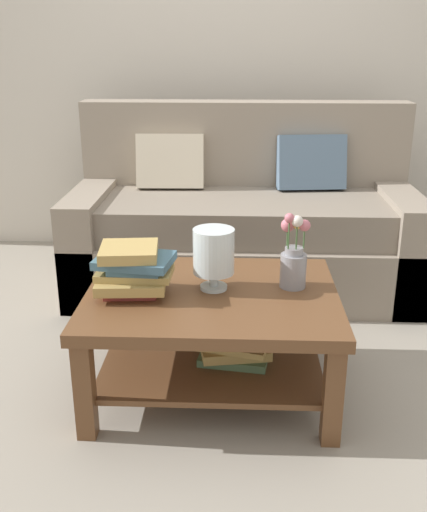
{
  "coord_description": "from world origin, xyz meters",
  "views": [
    {
      "loc": [
        0.09,
        -2.55,
        1.41
      ],
      "look_at": [
        -0.01,
        -0.18,
        0.55
      ],
      "focal_mm": 42.01,
      "sensor_mm": 36.0,
      "label": 1
    }
  ],
  "objects_px": {
    "coffee_table": "(214,321)",
    "flower_pitcher": "(293,259)",
    "couch": "(244,226)",
    "book_stack_main": "(132,270)",
    "glass_hurricane_vase": "(215,253)"
  },
  "relations": [
    {
      "from": "coffee_table",
      "to": "flower_pitcher",
      "type": "bearing_deg",
      "value": 12.48
    },
    {
      "from": "coffee_table",
      "to": "couch",
      "type": "bearing_deg",
      "value": 83.88
    },
    {
      "from": "flower_pitcher",
      "to": "book_stack_main",
      "type": "bearing_deg",
      "value": -171.28
    },
    {
      "from": "couch",
      "to": "coffee_table",
      "type": "distance_m",
      "value": 1.2
    },
    {
      "from": "couch",
      "to": "book_stack_main",
      "type": "height_order",
      "value": "couch"
    },
    {
      "from": "couch",
      "to": "book_stack_main",
      "type": "bearing_deg",
      "value": -110.25
    },
    {
      "from": "coffee_table",
      "to": "glass_hurricane_vase",
      "type": "xyz_separation_m",
      "value": [
        0.0,
        0.04,
        0.28
      ]
    },
    {
      "from": "book_stack_main",
      "to": "glass_hurricane_vase",
      "type": "xyz_separation_m",
      "value": [
        0.32,
        0.06,
        0.05
      ]
    },
    {
      "from": "couch",
      "to": "glass_hurricane_vase",
      "type": "relative_size",
      "value": 7.76
    },
    {
      "from": "glass_hurricane_vase",
      "to": "flower_pitcher",
      "type": "height_order",
      "value": "flower_pitcher"
    },
    {
      "from": "coffee_table",
      "to": "flower_pitcher",
      "type": "xyz_separation_m",
      "value": [
        0.32,
        0.07,
        0.25
      ]
    },
    {
      "from": "couch",
      "to": "flower_pitcher",
      "type": "height_order",
      "value": "couch"
    },
    {
      "from": "coffee_table",
      "to": "book_stack_main",
      "type": "distance_m",
      "value": 0.4
    },
    {
      "from": "glass_hurricane_vase",
      "to": "flower_pitcher",
      "type": "relative_size",
      "value": 0.8
    },
    {
      "from": "coffee_table",
      "to": "glass_hurricane_vase",
      "type": "bearing_deg",
      "value": 87.46
    }
  ]
}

